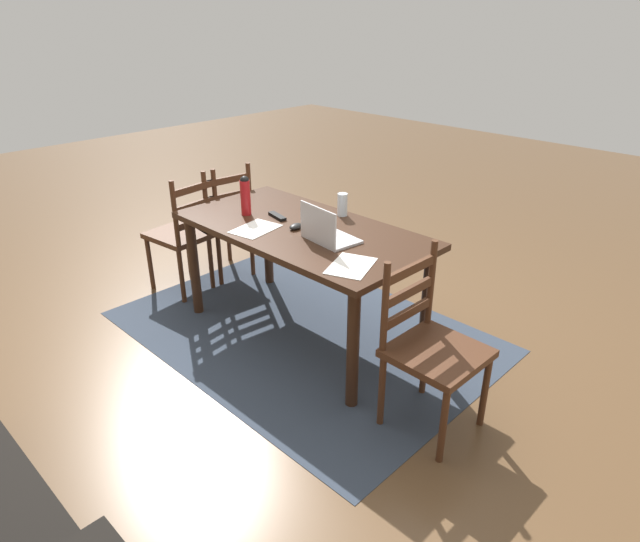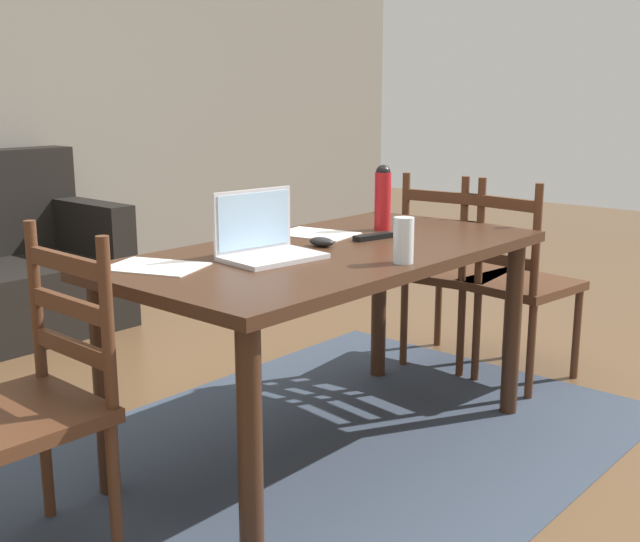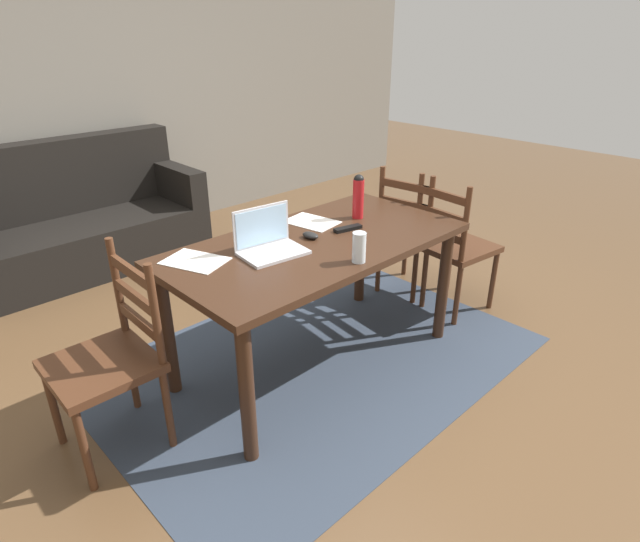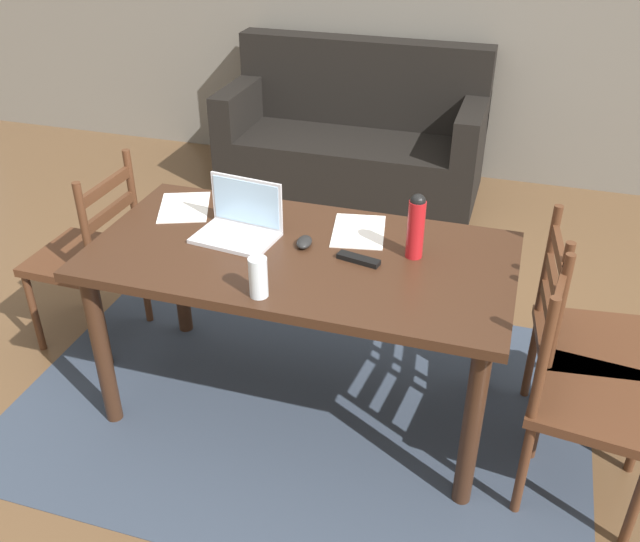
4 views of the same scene
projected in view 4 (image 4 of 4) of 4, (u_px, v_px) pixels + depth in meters
ground_plane at (303, 401)px, 3.12m from camera, size 14.00×14.00×0.00m
area_rug at (303, 400)px, 3.12m from camera, size 2.47×1.73×0.01m
dining_table at (301, 273)px, 2.77m from camera, size 1.66×0.85×0.77m
chair_right_far at (584, 342)px, 2.73m from camera, size 0.49×0.49×0.95m
chair_right_near at (585, 395)px, 2.46m from camera, size 0.49×0.49×0.95m
chair_left_far at (90, 257)px, 3.30m from camera, size 0.45×0.45×0.95m
couch at (354, 138)px, 4.95m from camera, size 1.80×0.80×1.00m
laptop at (240, 222)px, 2.81m from camera, size 0.34×0.26×0.23m
water_bottle at (416, 225)px, 2.61m from camera, size 0.07×0.07×0.26m
drinking_glass at (258, 277)px, 2.41m from camera, size 0.07×0.07×0.15m
computer_mouse at (304, 242)px, 2.75m from camera, size 0.07×0.11×0.03m
tv_remote at (358, 259)px, 2.65m from camera, size 0.18×0.08×0.02m
paper_stack_left at (184, 207)px, 3.05m from camera, size 0.30×0.35×0.00m
paper_stack_right at (359, 231)px, 2.86m from camera, size 0.26×0.33×0.00m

